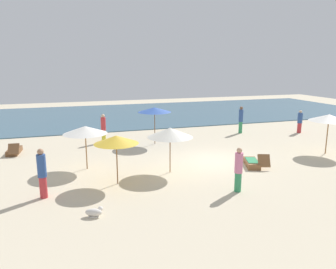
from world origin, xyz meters
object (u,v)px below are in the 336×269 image
object	(u,v)px
person_1	(42,173)
person_2	(103,128)
lounger_1	(14,151)
person_3	(241,119)
dog	(94,212)
lounger_0	(253,163)
umbrella_2	(85,130)
person_4	(300,122)
umbrella_0	(155,110)
umbrella_3	(329,118)
umbrella_4	(170,132)
umbrella_1	(116,140)
person_0	(239,169)

from	to	relation	value
person_1	person_2	world-z (taller)	person_1
lounger_1	person_3	xyz separation A→B (m)	(15.07, 1.05, 0.85)
lounger_1	dog	world-z (taller)	lounger_1
lounger_0	person_1	xyz separation A→B (m)	(-9.72, -0.96, 0.81)
person_1	person_2	distance (m)	8.97
person_2	umbrella_2	bearing A→B (deg)	-105.65
person_4	umbrella_0	bearing A→B (deg)	-179.59
person_3	umbrella_3	bearing A→B (deg)	-74.84
umbrella_2	person_3	world-z (taller)	umbrella_2
umbrella_3	person_1	size ratio (longest dim) A/B	1.16
umbrella_4	lounger_1	world-z (taller)	umbrella_4
lounger_0	person_4	distance (m)	9.78
umbrella_4	dog	size ratio (longest dim) A/B	3.34
umbrella_0	person_2	xyz separation A→B (m)	(-3.02, 1.43, -1.24)
umbrella_0	umbrella_1	distance (m)	7.17
person_3	person_1	bearing A→B (deg)	-148.15
person_3	person_0	bearing A→B (deg)	-120.57
umbrella_3	person_0	bearing A→B (deg)	-155.39
person_1	dog	bearing A→B (deg)	-52.82
umbrella_3	person_3	size ratio (longest dim) A/B	1.14
umbrella_1	umbrella_4	size ratio (longest dim) A/B	0.99
lounger_0	person_4	world-z (taller)	person_4
person_4	dog	distance (m)	18.23
dog	umbrella_3	bearing A→B (deg)	16.68
person_0	umbrella_0	bearing A→B (deg)	96.69
lounger_0	dog	xyz separation A→B (m)	(-8.05, -3.17, -0.02)
umbrella_3	person_0	world-z (taller)	umbrella_3
umbrella_3	umbrella_4	xyz separation A→B (m)	(-9.44, -0.41, -0.14)
umbrella_0	person_4	distance (m)	11.15
person_3	person_4	bearing A→B (deg)	-16.19
person_0	person_4	size ratio (longest dim) A/B	1.09
person_3	umbrella_1	bearing A→B (deg)	-143.56
umbrella_2	person_0	xyz separation A→B (m)	(5.50, -4.81, -1.00)
umbrella_1	umbrella_2	distance (m)	2.71
umbrella_4	lounger_1	xyz separation A→B (m)	(-7.38, 5.79, -1.74)
umbrella_2	person_4	world-z (taller)	umbrella_2
umbrella_0	dog	size ratio (longest dim) A/B	3.67
umbrella_0	umbrella_3	bearing A→B (deg)	-30.81
umbrella_1	dog	world-z (taller)	umbrella_1
umbrella_0	person_2	size ratio (longest dim) A/B	1.27
umbrella_1	lounger_1	bearing A→B (deg)	126.18
lounger_1	person_0	size ratio (longest dim) A/B	0.96
umbrella_4	person_2	distance (m)	7.38
umbrella_2	dog	xyz separation A→B (m)	(-0.17, -5.30, -1.77)
person_4	dog	xyz separation A→B (m)	(-15.73, -9.19, -0.68)
umbrella_3	person_1	distance (m)	15.09
umbrella_2	person_3	xyz separation A→B (m)	(11.36, 5.11, -0.91)
umbrella_0	person_3	bearing A→B (deg)	10.69
person_2	umbrella_1	bearing A→B (deg)	-92.92
umbrella_1	umbrella_3	bearing A→B (deg)	5.51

